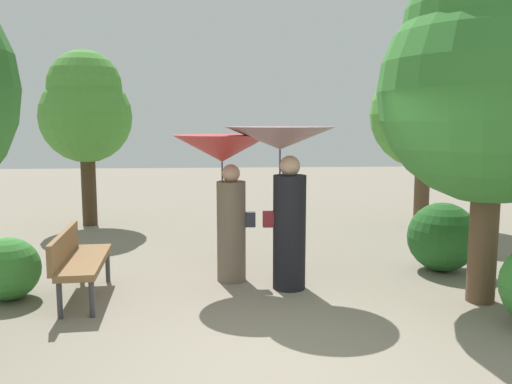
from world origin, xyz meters
TOP-DOWN VIEW (x-y plane):
  - ground_plane at (0.00, 0.00)m, footprint 40.00×40.00m
  - person_left at (-0.45, 2.45)m, footprint 1.30×1.30m
  - person_right at (0.28, 2.06)m, footprint 1.38×1.38m
  - park_bench at (-2.23, 1.82)m, footprint 0.60×1.53m
  - tree_near_right at (2.59, 1.40)m, footprint 2.57×2.57m
  - tree_mid_left at (-3.21, 6.53)m, footprint 1.85×1.85m
  - tree_mid_right at (3.59, 5.95)m, footprint 2.17×2.17m
  - bush_path_left at (-3.07, 1.85)m, footprint 0.76×0.76m
  - bush_path_right at (2.67, 2.72)m, footprint 0.99×0.99m

SIDE VIEW (x-z plane):
  - ground_plane at x=0.00m, z-range 0.00..0.00m
  - bush_path_left at x=-3.07m, z-range 0.00..0.76m
  - bush_path_right at x=2.67m, z-range 0.00..0.99m
  - park_bench at x=-2.23m, z-range 0.10..0.93m
  - person_left at x=-0.45m, z-range 0.52..2.49m
  - person_right at x=0.28m, z-range 0.51..2.58m
  - tree_mid_left at x=-3.21m, z-range 0.62..4.18m
  - tree_mid_right at x=3.59m, z-range 0.59..4.34m
  - tree_near_right at x=2.59m, z-range 0.60..4.77m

